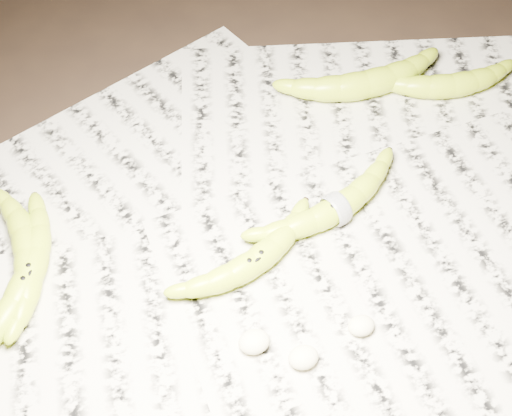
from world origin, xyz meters
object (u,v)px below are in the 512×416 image
object	(u,v)px
banana_left_b	(28,254)
banana_upper_a	(366,82)
banana_left_a	(27,277)
banana_taped	(336,207)
banana_upper_b	(452,84)
banana_center	(254,260)

from	to	relation	value
banana_left_b	banana_upper_a	world-z (taller)	banana_upper_a
banana_left_b	banana_left_a	bearing A→B (deg)	173.17
banana_taped	banana_upper_b	xyz separation A→B (m)	(0.24, 0.15, 0.00)
banana_left_b	banana_taped	world-z (taller)	banana_left_b
banana_left_a	banana_left_b	xyz separation A→B (m)	(0.01, 0.03, -0.00)
banana_taped	banana_upper_b	distance (m)	0.28
banana_center	banana_taped	size ratio (longest dim) A/B	0.88
banana_taped	banana_left_a	bearing A→B (deg)	160.17
banana_left_a	banana_left_b	world-z (taller)	same
banana_left_a	banana_upper_a	size ratio (longest dim) A/B	0.96
banana_left_a	banana_upper_a	distance (m)	0.53
banana_left_a	banana_taped	bearing A→B (deg)	-64.91
banana_left_a	banana_center	distance (m)	0.26
banana_left_b	banana_center	xyz separation A→B (m)	(0.25, -0.10, -0.00)
banana_left_a	banana_upper_b	world-z (taller)	same
banana_center	banana_upper_a	distance (m)	0.34
banana_taped	banana_upper_a	distance (m)	0.23
banana_center	banana_taped	xyz separation A→B (m)	(0.12, 0.04, 0.00)
banana_left_a	banana_center	xyz separation A→B (m)	(0.26, -0.06, -0.00)
banana_left_b	banana_upper_b	size ratio (longest dim) A/B	1.06
banana_upper_b	banana_center	bearing A→B (deg)	-143.24
banana_left_a	banana_upper_a	world-z (taller)	banana_upper_a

